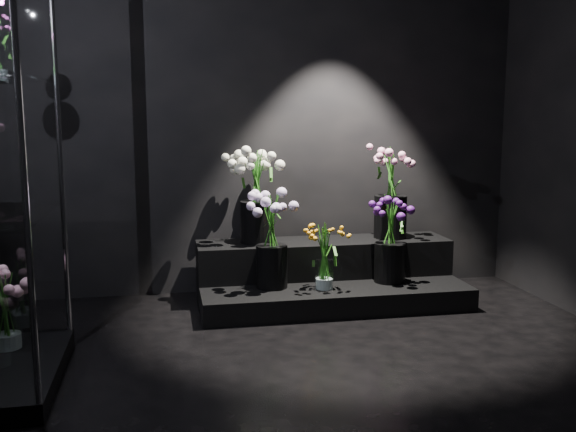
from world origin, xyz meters
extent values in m
plane|color=black|center=(0.00, 0.00, 0.00)|extent=(4.00, 4.00, 0.00)
plane|color=black|center=(0.00, 2.00, 1.40)|extent=(4.00, 0.00, 4.00)
cube|color=black|center=(0.40, 1.52, 0.08)|extent=(1.94, 0.86, 0.16)
cube|color=black|center=(0.40, 1.73, 0.30)|extent=(1.94, 0.43, 0.27)
cylinder|color=white|center=(0.30, 1.32, 0.27)|extent=(0.13, 0.13, 0.22)
cylinder|color=black|center=(-0.06, 1.44, 0.31)|extent=(0.23, 0.23, 0.31)
cylinder|color=black|center=(0.82, 1.43, 0.31)|extent=(0.23, 0.23, 0.29)
cylinder|color=black|center=(-0.11, 1.75, 0.59)|extent=(0.26, 0.26, 0.31)
cylinder|color=black|center=(0.93, 1.74, 0.60)|extent=(0.25, 0.25, 0.33)
cylinder|color=white|center=(-1.67, 0.67, 0.22)|extent=(0.16, 0.16, 0.24)
camera|label=1|loc=(-0.79, -2.96, 1.38)|focal=40.00mm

